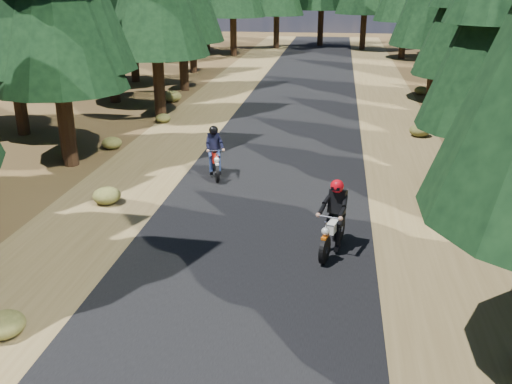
% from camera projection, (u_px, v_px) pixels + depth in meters
% --- Properties ---
extents(ground, '(120.00, 120.00, 0.00)m').
position_uv_depth(ground, '(247.00, 258.00, 13.47)').
color(ground, '#402D17').
rests_on(ground, ground).
extents(road, '(6.00, 100.00, 0.01)m').
position_uv_depth(road, '(272.00, 186.00, 18.10)').
color(road, black).
rests_on(road, ground).
extents(shoulder_l, '(3.20, 100.00, 0.01)m').
position_uv_depth(shoulder_l, '(133.00, 179.00, 18.71)').
color(shoulder_l, brown).
rests_on(shoulder_l, ground).
extents(shoulder_r, '(3.20, 100.00, 0.01)m').
position_uv_depth(shoulder_r, '(420.00, 193.00, 17.50)').
color(shoulder_r, brown).
rests_on(shoulder_r, ground).
extents(log_near, '(4.47, 3.04, 0.32)m').
position_uv_depth(log_near, '(503.00, 150.00, 21.40)').
color(log_near, '#4C4233').
rests_on(log_near, ground).
extents(understory_shrubs, '(14.92, 31.44, 0.64)m').
position_uv_depth(understory_shrubs, '(330.00, 156.00, 20.30)').
color(understory_shrubs, '#474C1E').
rests_on(understory_shrubs, ground).
extents(rider_lead, '(1.10, 2.08, 1.78)m').
position_uv_depth(rider_lead, '(333.00, 229.00, 13.55)').
color(rider_lead, silver).
rests_on(rider_lead, road).
extents(rider_follow, '(1.12, 1.96, 1.68)m').
position_uv_depth(rider_follow, '(215.00, 160.00, 18.81)').
color(rider_follow, '#9E140A').
rests_on(rider_follow, road).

